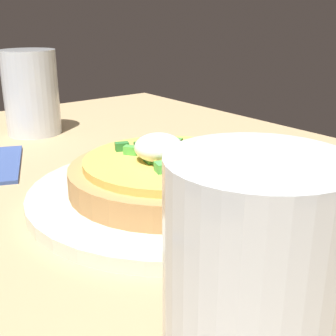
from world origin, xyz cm
name	(u,v)px	position (x,y,z in cm)	size (l,w,h in cm)	color
dining_table	(151,221)	(0.00, 0.00, 1.53)	(98.89, 67.89, 3.07)	tan
plate	(168,194)	(0.09, -2.05, 3.67)	(25.86, 25.86, 1.20)	silver
pizza	(167,173)	(0.11, -2.00, 5.83)	(18.23, 18.23, 5.45)	tan
cup_near	(251,297)	(-20.06, 9.20, 8.53)	(7.42, 7.42, 11.62)	silver
cup_far	(31,94)	(31.28, -1.81, 8.70)	(7.63, 7.63, 11.79)	silver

